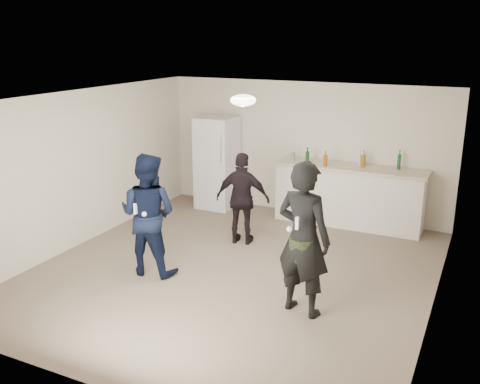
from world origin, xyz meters
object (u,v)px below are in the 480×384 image
at_px(fridge, 217,163).
at_px(man, 148,214).
at_px(shaker, 293,157).
at_px(woman, 303,239).
at_px(counter, 348,197).
at_px(spectator, 243,199).

distance_m(fridge, man, 3.20).
distance_m(shaker, man, 3.31).
xyz_separation_m(fridge, woman, (2.94, -3.30, 0.07)).
height_order(counter, man, man).
xyz_separation_m(man, spectator, (0.72, 1.60, -0.12)).
relative_size(fridge, shaker, 10.59).
xyz_separation_m(shaker, spectator, (-0.28, -1.54, -0.41)).
relative_size(shaker, man, 0.10).
bearing_deg(fridge, man, -79.73).
bearing_deg(shaker, spectator, -100.30).
bearing_deg(fridge, woman, -48.36).
relative_size(man, woman, 0.91).
distance_m(counter, spectator, 2.11).
height_order(counter, fridge, fridge).
xyz_separation_m(shaker, woman, (1.36, -3.30, -0.21)).
distance_m(shaker, woman, 3.57).
bearing_deg(fridge, shaker, -0.22).
bearing_deg(spectator, man, 55.81).
relative_size(counter, shaker, 15.29).
bearing_deg(counter, shaker, -175.87).
xyz_separation_m(fridge, spectator, (1.29, -1.55, -0.14)).
bearing_deg(spectator, shaker, -110.14).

